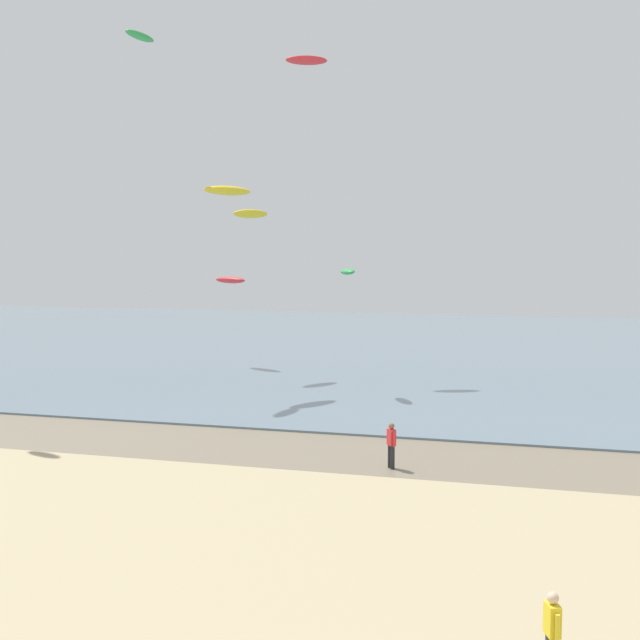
% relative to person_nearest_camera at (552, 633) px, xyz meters
% --- Properties ---
extents(wet_sand_strip, '(120.00, 5.96, 0.01)m').
position_rel_person_nearest_camera_xyz_m(wet_sand_strip, '(-8.57, 15.58, -0.91)').
color(wet_sand_strip, '#7A6D59').
rests_on(wet_sand_strip, ground).
extents(sea, '(160.00, 70.00, 0.10)m').
position_rel_person_nearest_camera_xyz_m(sea, '(-8.57, 53.57, -0.87)').
color(sea, slate).
rests_on(sea, ground).
extents(person_nearest_camera, '(0.33, 0.54, 1.71)m').
position_rel_person_nearest_camera_xyz_m(person_nearest_camera, '(0.00, 0.00, 0.00)').
color(person_nearest_camera, '#383842').
rests_on(person_nearest_camera, ground).
extents(person_far_down_beach, '(0.39, 0.48, 1.71)m').
position_rel_person_nearest_camera_xyz_m(person_far_down_beach, '(-5.50, 13.78, 0.00)').
color(person_far_down_beach, '#232328').
rests_on(person_far_down_beach, ground).
extents(kite_aloft_0, '(1.15, 2.59, 0.45)m').
position_rel_person_nearest_camera_xyz_m(kite_aloft_0, '(-22.72, 27.53, 19.46)').
color(kite_aloft_0, green).
extents(kite_aloft_1, '(2.24, 2.81, 0.76)m').
position_rel_person_nearest_camera_xyz_m(kite_aloft_1, '(-18.22, 33.40, 9.57)').
color(kite_aloft_1, yellow).
extents(kite_aloft_3, '(2.56, 3.31, 0.60)m').
position_rel_person_nearest_camera_xyz_m(kite_aloft_3, '(-17.46, 27.61, 10.59)').
color(kite_aloft_3, yellow).
extents(kite_aloft_5, '(3.02, 2.20, 0.57)m').
position_rel_person_nearest_camera_xyz_m(kite_aloft_5, '(-21.16, 37.19, 5.19)').
color(kite_aloft_5, red).
extents(kite_aloft_7, '(2.89, 1.87, 0.72)m').
position_rel_person_nearest_camera_xyz_m(kite_aloft_7, '(-15.26, 36.05, 19.58)').
color(kite_aloft_7, red).
extents(kite_aloft_9, '(1.57, 2.16, 0.40)m').
position_rel_person_nearest_camera_xyz_m(kite_aloft_9, '(-10.69, 28.59, 6.02)').
color(kite_aloft_9, green).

